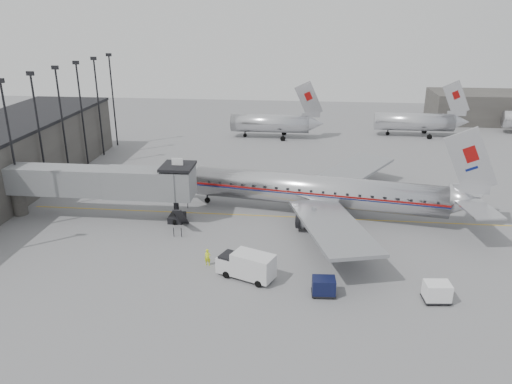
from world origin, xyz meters
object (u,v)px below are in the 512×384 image
at_px(airliner, 323,191).
at_px(baggage_cart_navy, 324,286).
at_px(service_van, 247,265).
at_px(baggage_cart_white, 437,292).
at_px(ramp_worker, 208,257).

xyz_separation_m(airliner, baggage_cart_navy, (-0.22, -17.05, -2.00)).
bearing_deg(service_van, baggage_cart_white, 14.72).
distance_m(airliner, service_van, 16.47).
bearing_deg(baggage_cart_navy, ramp_worker, 155.90).
bearing_deg(baggage_cart_white, baggage_cart_navy, 174.68).
xyz_separation_m(baggage_cart_navy, baggage_cart_white, (8.99, 0.00, 0.06)).
bearing_deg(airliner, ramp_worker, -119.89).
distance_m(baggage_cart_white, ramp_worker, 19.83).
relative_size(service_van, baggage_cart_white, 2.42).
bearing_deg(ramp_worker, baggage_cart_white, -9.88).
relative_size(service_van, baggage_cart_navy, 2.67).
bearing_deg(baggage_cart_white, ramp_worker, 163.04).
bearing_deg(baggage_cart_white, service_van, 166.85).
xyz_separation_m(airliner, baggage_cart_white, (8.77, -17.05, -1.93)).
bearing_deg(ramp_worker, airliner, 52.54).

